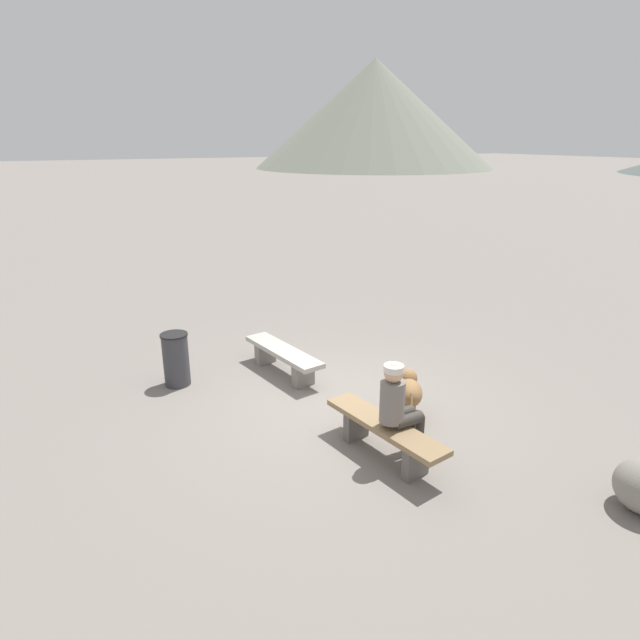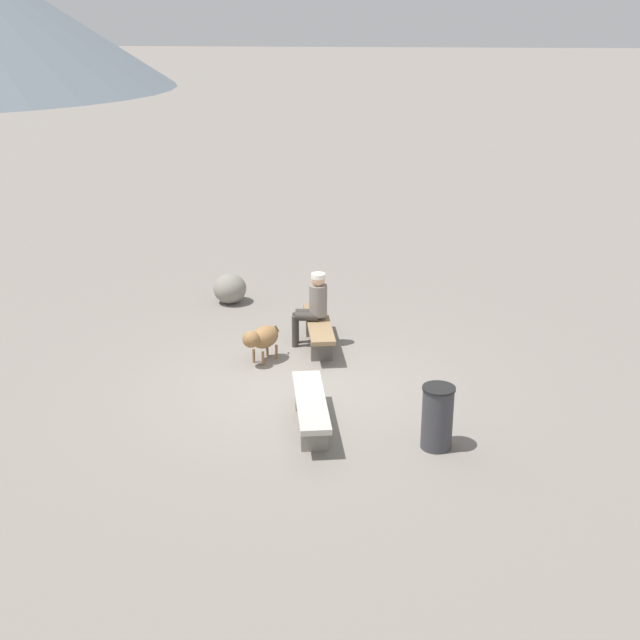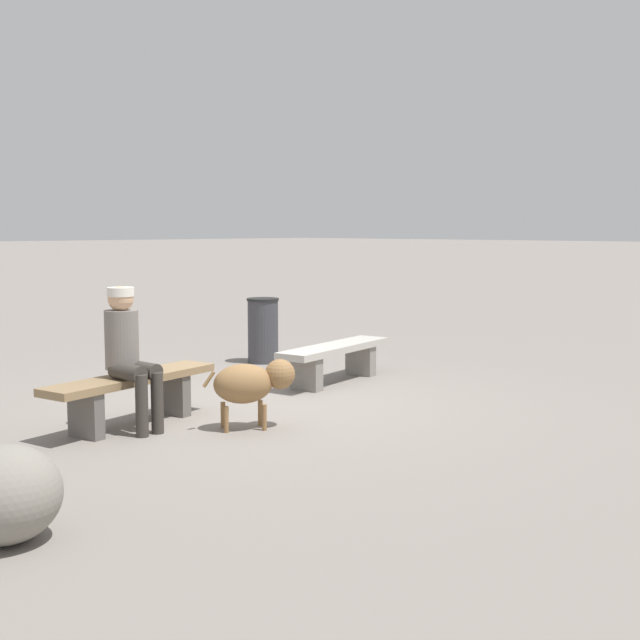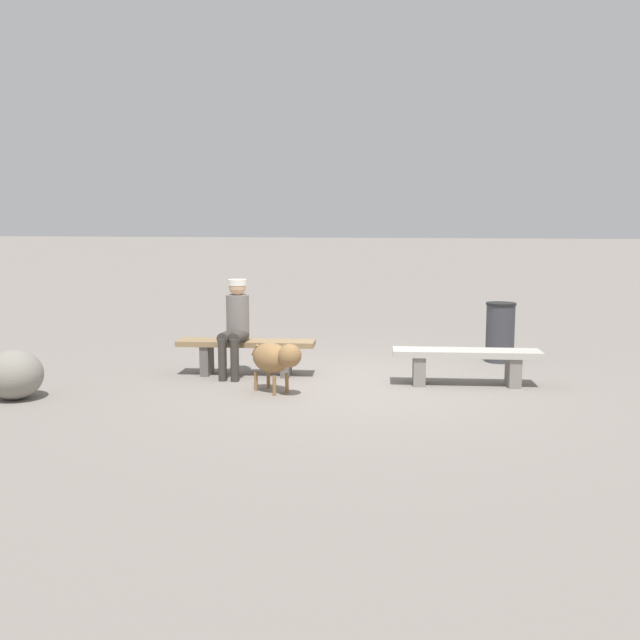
# 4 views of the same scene
# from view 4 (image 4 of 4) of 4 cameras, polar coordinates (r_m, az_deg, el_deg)

# --- Properties ---
(ground) EXTENTS (210.00, 210.00, 0.06)m
(ground) POSITION_cam_4_polar(r_m,az_deg,el_deg) (8.98, 2.77, -5.39)
(ground) COLOR gray
(bench_left) EXTENTS (1.87, 0.72, 0.45)m
(bench_left) POSITION_cam_4_polar(r_m,az_deg,el_deg) (9.06, 11.67, -3.17)
(bench_left) COLOR gray
(bench_left) RESTS_ON ground
(bench_right) EXTENTS (1.87, 0.70, 0.47)m
(bench_right) POSITION_cam_4_polar(r_m,az_deg,el_deg) (9.50, -5.96, -2.39)
(bench_right) COLOR #605B56
(bench_right) RESTS_ON ground
(seated_person) EXTENTS (0.33, 0.60, 1.30)m
(seated_person) POSITION_cam_4_polar(r_m,az_deg,el_deg) (9.38, -6.81, 0.01)
(seated_person) COLOR slate
(seated_person) RESTS_ON ground
(dog) EXTENTS (0.75, 0.61, 0.63)m
(dog) POSITION_cam_4_polar(r_m,az_deg,el_deg) (8.46, -3.62, -3.05)
(dog) COLOR olive
(dog) RESTS_ON ground
(trash_bin) EXTENTS (0.43, 0.43, 0.87)m
(trash_bin) POSITION_cam_4_polar(r_m,az_deg,el_deg) (10.70, 14.29, -0.96)
(trash_bin) COLOR #38383D
(trash_bin) RESTS_ON ground
(boulder) EXTENTS (0.83, 0.81, 0.58)m
(boulder) POSITION_cam_4_polar(r_m,az_deg,el_deg) (8.89, -23.37, -4.05)
(boulder) COLOR gray
(boulder) RESTS_ON ground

